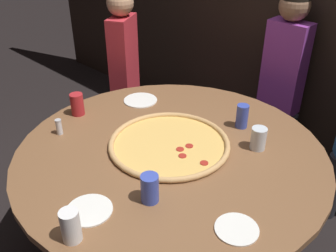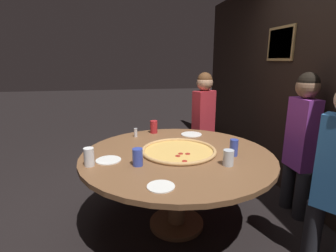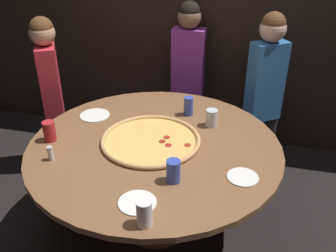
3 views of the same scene
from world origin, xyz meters
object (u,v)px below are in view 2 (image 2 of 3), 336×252
Objects in this scene: dining_table at (177,165)px; drink_cup_beside_pizza at (234,148)px; white_plate_left_side at (161,186)px; diner_side_right at (204,118)px; drink_cup_centre_back at (154,127)px; drink_cup_front_edge at (89,157)px; condiment_shaker at (136,133)px; drink_cup_far_right at (228,158)px; white_plate_right_side at (191,134)px; drink_cup_near_right at (138,157)px; diner_centre_back at (301,137)px; giant_pizza at (179,151)px; white_plate_far_back at (108,160)px.

drink_cup_beside_pizza is (0.14, 0.48, 0.19)m from dining_table.
diner_side_right reaches higher than white_plate_left_side.
drink_cup_centre_back is 0.97× the size of drink_cup_front_edge.
dining_table is 0.70m from condiment_shaker.
white_plate_right_side is (-0.91, -0.06, -0.06)m from drink_cup_far_right.
white_plate_right_side is at bearing -148.25° from diner_side_right.
condiment_shaker is at bearing -92.48° from white_plate_right_side.
white_plate_right_side is at bearing 140.06° from drink_cup_near_right.
diner_centre_back reaches higher than drink_cup_front_edge.
giant_pizza reaches higher than white_plate_far_back.
diner_centre_back is (0.02, 1.23, 0.07)m from giant_pizza.
diner_side_right is at bearing 174.68° from drink_cup_beside_pizza.
drink_cup_far_right is 1.33× the size of condiment_shaker.
diner_side_right reaches higher than drink_cup_near_right.
drink_cup_far_right reaches higher than white_plate_right_side.
dining_table is 0.47m from drink_cup_near_right.
diner_side_right is (-1.10, 0.60, 0.17)m from dining_table.
white_plate_far_back is 1.86m from diner_centre_back.
drink_cup_beside_pizza reaches higher than condiment_shaker.
drink_cup_far_right is (0.37, 0.33, 0.05)m from giant_pizza.
drink_cup_centre_back is at bearing 165.33° from drink_cup_near_right.
drink_cup_near_right is 1.64m from diner_side_right.
white_plate_right_side is at bearing -176.14° from drink_cup_far_right.
drink_cup_beside_pizza is 0.86m from white_plate_left_side.
drink_cup_beside_pizza is at bearing 95.06° from drink_cup_near_right.
drink_cup_far_right is 0.87× the size of drink_cup_beside_pizza.
drink_cup_beside_pizza is 1.10m from condiment_shaker.
diner_centre_back is (-0.08, 1.86, 0.08)m from white_plate_far_back.
white_plate_right_side is at bearing 69.77° from drink_cup_centre_back.
drink_cup_far_right is at bearing 111.83° from diner_centre_back.
diner_side_right is at bearing 150.12° from white_plate_right_side.
white_plate_right_side is (0.15, 0.41, -0.07)m from drink_cup_centre_back.
drink_cup_near_right is at bearing -162.13° from white_plate_left_side.
drink_cup_near_right is at bearing 58.42° from white_plate_far_back.
white_plate_right_side is (-0.53, 0.26, -0.01)m from giant_pizza.
drink_cup_front_edge is 0.11× the size of diner_side_right.
drink_cup_centre_back is (-0.71, -0.12, 0.19)m from dining_table.
condiment_shaker is 1.70m from diner_centre_back.
drink_cup_near_right is (0.06, 0.38, -0.00)m from drink_cup_front_edge.
white_plate_far_back is at bearing -146.01° from white_plate_left_side.
white_plate_far_back is 1.12× the size of white_plate_left_side.
diner_centre_back is (-0.35, 0.91, 0.02)m from drink_cup_far_right.
drink_cup_near_right reaches higher than drink_cup_far_right.
white_plate_left_side is 1.62m from diner_centre_back.
drink_cup_front_edge is at bearing -89.32° from drink_cup_beside_pizza.
giant_pizza is 3.65× the size of white_plate_left_side.
white_plate_left_side is at bearing 48.12° from drink_cup_front_edge.
drink_cup_centre_back reaches higher than white_plate_right_side.
white_plate_left_side is at bearing -22.10° from giant_pizza.
drink_cup_front_edge reaches higher than white_plate_left_side.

